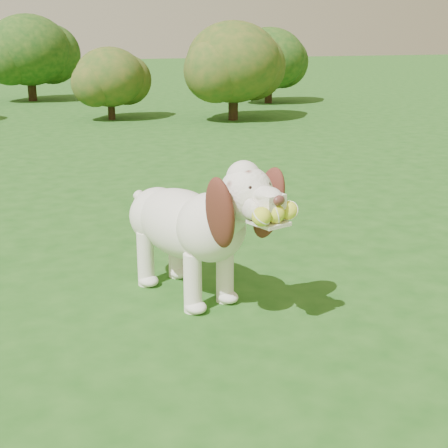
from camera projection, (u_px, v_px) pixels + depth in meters
name	position (u px, v px, depth m)	size (l,w,h in m)	color
ground	(205.00, 316.00, 3.43)	(80.00, 80.00, 0.00)	#1C4E16
dog	(194.00, 221.00, 3.52)	(0.67, 1.35, 0.89)	white
shrub_c	(110.00, 77.00, 11.33)	(1.26, 1.26, 1.31)	#382314
shrub_d	(233.00, 62.00, 11.18)	(1.70, 1.70, 1.76)	#382314
shrub_f	(269.00, 59.00, 14.13)	(1.63, 1.63, 1.69)	#382314
shrub_i	(29.00, 50.00, 14.55)	(1.92, 1.92, 1.99)	#382314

